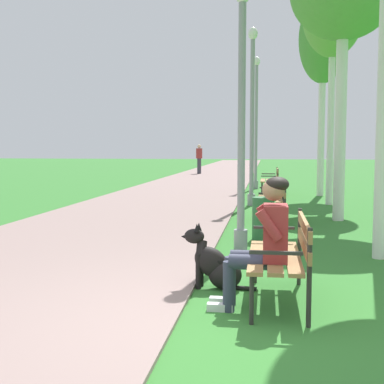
% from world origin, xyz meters
% --- Properties ---
extents(ground_plane, '(120.00, 120.00, 0.00)m').
position_xyz_m(ground_plane, '(0.00, 0.00, 0.00)').
color(ground_plane, '#33752D').
extents(paved_path, '(4.20, 60.00, 0.04)m').
position_xyz_m(paved_path, '(-2.50, 24.00, 0.02)').
color(paved_path, gray).
rests_on(paved_path, ground).
extents(park_bench_near, '(0.55, 1.50, 0.85)m').
position_xyz_m(park_bench_near, '(0.54, 0.77, 0.51)').
color(park_bench_near, olive).
rests_on(park_bench_near, ground).
extents(park_bench_mid, '(0.55, 1.50, 0.85)m').
position_xyz_m(park_bench_mid, '(0.52, 6.45, 0.51)').
color(park_bench_mid, olive).
rests_on(park_bench_mid, ground).
extents(park_bench_far, '(0.55, 1.50, 0.85)m').
position_xyz_m(park_bench_far, '(0.50, 12.39, 0.51)').
color(park_bench_far, olive).
rests_on(park_bench_far, ground).
extents(person_seated_on_near_bench, '(0.74, 0.49, 1.25)m').
position_xyz_m(person_seated_on_near_bench, '(0.33, 0.50, 0.68)').
color(person_seated_on_near_bench, '#33384C').
rests_on(person_seated_on_near_bench, ground).
extents(dog_black, '(0.83, 0.32, 0.71)m').
position_xyz_m(dog_black, '(-0.18, 1.16, 0.26)').
color(dog_black, black).
rests_on(dog_black, ground).
extents(lamp_post_near, '(0.24, 0.24, 3.88)m').
position_xyz_m(lamp_post_near, '(-0.02, 3.34, 2.01)').
color(lamp_post_near, gray).
rests_on(lamp_post_near, ground).
extents(lamp_post_mid, '(0.24, 0.24, 4.53)m').
position_xyz_m(lamp_post_mid, '(-0.04, 9.20, 2.34)').
color(lamp_post_mid, gray).
rests_on(lamp_post_mid, ground).
extents(lamp_post_far, '(0.24, 0.24, 4.72)m').
position_xyz_m(lamp_post_far, '(-0.06, 14.66, 2.44)').
color(lamp_post_far, gray).
rests_on(lamp_post_far, ground).
extents(birch_tree_fourth, '(1.59, 1.74, 6.23)m').
position_xyz_m(birch_tree_fourth, '(1.98, 9.75, 4.97)').
color(birch_tree_fourth, silver).
rests_on(birch_tree_fourth, ground).
extents(birch_tree_fifth, '(1.47, 1.59, 6.15)m').
position_xyz_m(birch_tree_fifth, '(1.99, 12.25, 4.73)').
color(birch_tree_fifth, silver).
rests_on(birch_tree_fifth, ground).
extents(litter_bin, '(0.36, 0.36, 0.70)m').
position_xyz_m(litter_bin, '(0.30, 4.23, 0.35)').
color(litter_bin, '#2D6638').
rests_on(litter_bin, ground).
extents(pedestrian_distant, '(0.32, 0.22, 1.65)m').
position_xyz_m(pedestrian_distant, '(-3.38, 24.25, 0.84)').
color(pedestrian_distant, '#383842').
rests_on(pedestrian_distant, ground).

